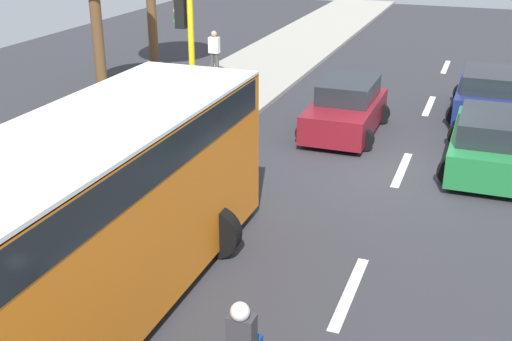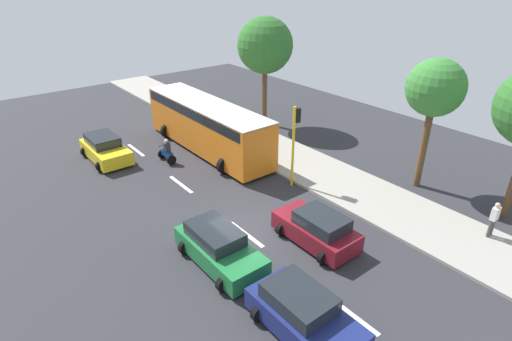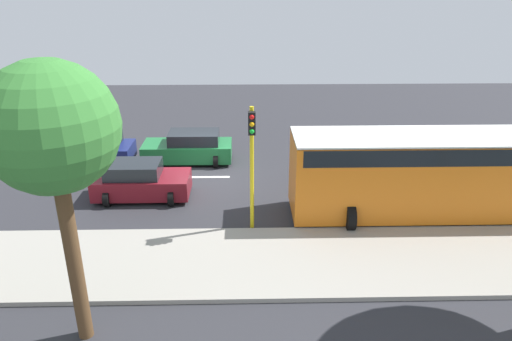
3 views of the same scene
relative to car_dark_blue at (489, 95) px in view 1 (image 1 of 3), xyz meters
name	(u,v)px [view 1 (image 1 of 3)]	position (x,y,z in m)	size (l,w,h in m)	color
ground_plane	(402,172)	(1.82, 5.47, -0.76)	(40.00, 60.00, 0.10)	#2D2D33
sidewalk	(157,135)	(8.82, 5.47, -0.64)	(4.00, 60.00, 0.15)	#9E998E
lane_stripe_far_north	(446,67)	(1.82, -6.53, -0.71)	(0.20, 2.40, 0.01)	white
lane_stripe_north	(429,106)	(1.82, -0.53, -0.71)	(0.20, 2.40, 0.01)	white
lane_stripe_mid	(402,170)	(1.82, 5.47, -0.71)	(0.20, 2.40, 0.01)	white
lane_stripe_south	(349,292)	(1.82, 11.47, -0.71)	(0.20, 2.40, 0.01)	white
car_dark_blue	(489,95)	(0.00, 0.00, 0.00)	(2.31, 4.03, 1.52)	navy
car_maroon	(346,109)	(3.85, 3.12, 0.00)	(2.20, 3.82, 1.52)	maroon
car_green	(490,142)	(-0.18, 4.66, 0.00)	(2.23, 4.27, 1.52)	#1E7238
city_bus	(39,244)	(5.62, 14.61, 1.13)	(3.20, 11.00, 3.16)	orange
pedestrian_near_signal	(214,51)	(10.04, -1.43, 0.35)	(0.40, 0.24, 1.69)	#3F3F3F
traffic_light_corner	(188,58)	(6.67, 7.62, 2.22)	(0.49, 0.24, 4.50)	yellow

